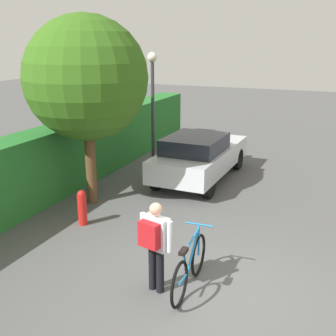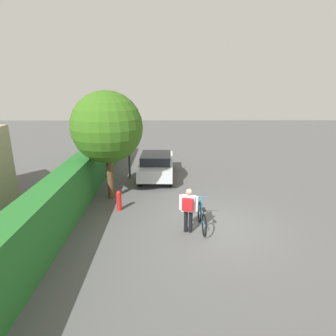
# 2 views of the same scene
# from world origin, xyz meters

# --- Properties ---
(ground_plane) EXTENTS (60.00, 60.00, 0.00)m
(ground_plane) POSITION_xyz_m (0.00, 0.00, 0.00)
(ground_plane) COLOR #525252
(hedge_row) EXTENTS (21.74, 0.90, 1.79)m
(hedge_row) POSITION_xyz_m (0.00, 5.38, 0.90)
(hedge_row) COLOR #266D2A
(hedge_row) RESTS_ON ground
(parked_car_near) EXTENTS (4.16, 1.79, 1.39)m
(parked_car_near) POSITION_xyz_m (5.47, 2.22, 0.73)
(parked_car_near) COLOR silver
(parked_car_near) RESTS_ON ground
(bicycle) EXTENTS (1.74, 0.50, 0.97)m
(bicycle) POSITION_xyz_m (-0.05, 0.50, 0.40)
(bicycle) COLOR black
(bicycle) RESTS_ON ground
(person_rider) EXTENTS (0.43, 0.62, 1.55)m
(person_rider) POSITION_xyz_m (-0.33, 1.00, 0.93)
(person_rider) COLOR black
(person_rider) RESTS_ON ground
(street_lamp) EXTENTS (0.28, 0.28, 3.64)m
(street_lamp) POSITION_xyz_m (5.31, 3.64, 2.40)
(street_lamp) COLOR #38383D
(street_lamp) RESTS_ON ground
(tree_kerbside) EXTENTS (2.94, 2.94, 4.58)m
(tree_kerbside) POSITION_xyz_m (2.70, 4.14, 3.10)
(tree_kerbside) COLOR brown
(tree_kerbside) RESTS_ON ground
(fire_hydrant) EXTENTS (0.20, 0.20, 0.81)m
(fire_hydrant) POSITION_xyz_m (1.44, 3.59, 0.41)
(fire_hydrant) COLOR red
(fire_hydrant) RESTS_ON ground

